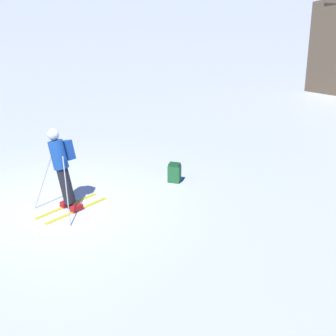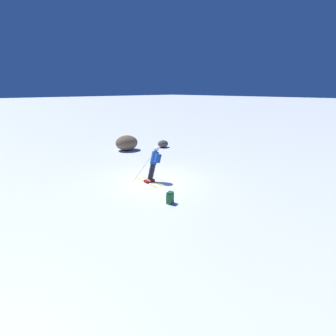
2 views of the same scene
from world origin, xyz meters
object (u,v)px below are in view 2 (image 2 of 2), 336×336
(skier, at_px, (154,162))
(exposed_boulder_0, at_px, (163,144))
(spare_backpack, at_px, (170,198))
(exposed_boulder_1, at_px, (127,143))

(skier, bearing_deg, exposed_boulder_0, -129.91)
(exposed_boulder_0, bearing_deg, spare_backpack, 48.88)
(spare_backpack, xyz_separation_m, exposed_boulder_1, (-4.45, -9.39, 0.33))
(skier, relative_size, exposed_boulder_0, 2.06)
(skier, height_order, exposed_boulder_1, skier)
(skier, bearing_deg, spare_backpack, 68.61)
(spare_backpack, relative_size, exposed_boulder_1, 0.28)
(exposed_boulder_0, height_order, exposed_boulder_1, exposed_boulder_1)
(skier, height_order, exposed_boulder_0, skier)
(spare_backpack, bearing_deg, skier, 43.89)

